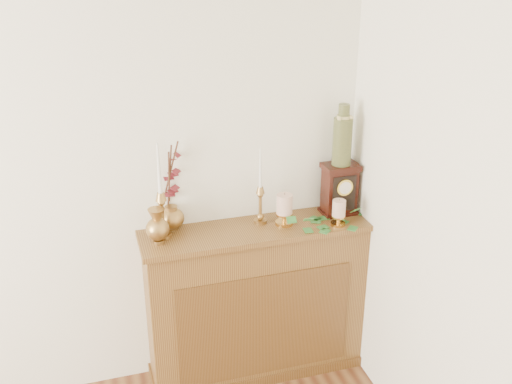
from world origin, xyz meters
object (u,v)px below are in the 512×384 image
object	(u,v)px
ginger_jar	(172,188)
mantel_clock	(340,189)
bud_vase	(157,227)
ceramic_vase	(342,138)
candlestick_center	(260,199)
candlestick_left	(162,208)

from	to	relation	value
ginger_jar	mantel_clock	size ratio (longest dim) A/B	1.71
bud_vase	ginger_jar	xyz separation A→B (m)	(0.11, 0.17, 0.13)
mantel_clock	ceramic_vase	distance (m)	0.30
candlestick_center	mantel_clock	distance (m)	0.45
candlestick_center	bud_vase	xyz separation A→B (m)	(-0.56, -0.08, -0.05)
bud_vase	ceramic_vase	world-z (taller)	ceramic_vase
bud_vase	mantel_clock	bearing A→B (deg)	3.77
mantel_clock	ceramic_vase	world-z (taller)	ceramic_vase
ginger_jar	mantel_clock	bearing A→B (deg)	-6.58
candlestick_left	candlestick_center	xyz separation A→B (m)	(0.52, 0.02, -0.03)
candlestick_center	ceramic_vase	world-z (taller)	ceramic_vase
candlestick_left	ceramic_vase	world-z (taller)	ceramic_vase
bud_vase	mantel_clock	distance (m)	1.01
bud_vase	ceramic_vase	size ratio (longest dim) A/B	0.57
ceramic_vase	bud_vase	bearing A→B (deg)	-176.08
candlestick_center	bud_vase	world-z (taller)	candlestick_center
candlestick_center	ginger_jar	bearing A→B (deg)	168.26
candlestick_center	bud_vase	distance (m)	0.57
ginger_jar	mantel_clock	world-z (taller)	ginger_jar
bud_vase	ceramic_vase	bearing A→B (deg)	3.92
candlestick_left	candlestick_center	size ratio (longest dim) A/B	1.19
candlestick_left	bud_vase	xyz separation A→B (m)	(-0.03, -0.06, -0.07)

